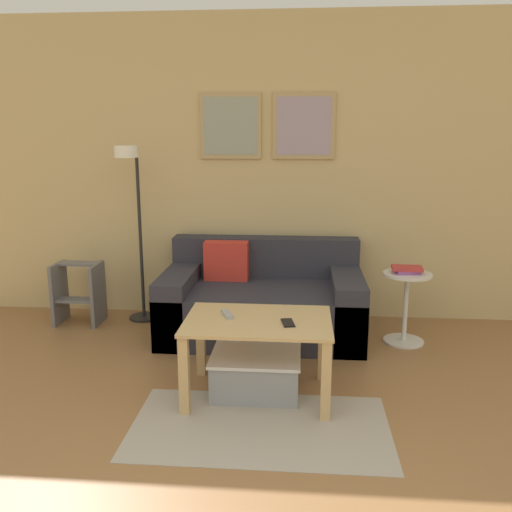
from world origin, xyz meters
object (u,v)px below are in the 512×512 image
at_px(remote_control, 227,314).
at_px(step_stool, 78,292).
at_px(side_table, 406,301).
at_px(coffee_table, 258,335).
at_px(book_stack, 407,269).
at_px(cell_phone, 288,323).
at_px(storage_bin, 256,373).
at_px(couch, 262,302).
at_px(floor_lamp, 134,210).

relative_size(remote_control, step_stool, 0.29).
distance_m(remote_control, step_stool, 1.83).
height_order(side_table, step_stool, side_table).
height_order(coffee_table, book_stack, book_stack).
bearing_deg(cell_phone, book_stack, 39.08).
relative_size(storage_bin, remote_control, 3.67).
relative_size(coffee_table, storage_bin, 1.60).
xyz_separation_m(side_table, remote_control, (-1.25, -0.91, 0.17)).
xyz_separation_m(couch, coffee_table, (0.05, -1.09, 0.14)).
xyz_separation_m(storage_bin, remote_control, (-0.18, 0.01, 0.37)).
xyz_separation_m(remote_control, cell_phone, (0.37, -0.11, -0.01)).
distance_m(couch, remote_control, 1.07).
xyz_separation_m(couch, side_table, (1.11, -0.12, 0.07)).
relative_size(couch, coffee_table, 1.78).
bearing_deg(storage_bin, remote_control, 175.99).
xyz_separation_m(coffee_table, book_stack, (1.05, 0.98, 0.18)).
height_order(couch, side_table, couch).
bearing_deg(floor_lamp, coffee_table, -47.16).
distance_m(floor_lamp, cell_phone, 1.86).
distance_m(couch, step_stool, 1.57).
xyz_separation_m(coffee_table, step_stool, (-1.62, 1.18, -0.12)).
bearing_deg(remote_control, book_stack, 13.46).
bearing_deg(couch, floor_lamp, 174.19).
xyz_separation_m(coffee_table, floor_lamp, (-1.11, 1.19, 0.58)).
bearing_deg(step_stool, coffee_table, -36.16).
relative_size(book_stack, cell_phone, 1.68).
distance_m(remote_control, cell_phone, 0.39).
relative_size(floor_lamp, side_table, 2.70).
height_order(couch, book_stack, couch).
height_order(storage_bin, floor_lamp, floor_lamp).
distance_m(couch, storage_bin, 1.06).
distance_m(floor_lamp, remote_control, 1.54).
bearing_deg(coffee_table, storage_bin, 112.46).
height_order(remote_control, step_stool, step_stool).
height_order(couch, cell_phone, couch).
height_order(coffee_table, cell_phone, cell_phone).
bearing_deg(storage_bin, cell_phone, -26.01).
distance_m(floor_lamp, side_table, 2.27).
bearing_deg(storage_bin, couch, 92.02).
bearing_deg(couch, book_stack, -5.33).
xyz_separation_m(coffee_table, storage_bin, (-0.02, 0.04, -0.27)).
height_order(couch, storage_bin, couch).
distance_m(storage_bin, cell_phone, 0.43).
bearing_deg(coffee_table, side_table, 42.34).
distance_m(book_stack, cell_phone, 1.36).
xyz_separation_m(couch, step_stool, (-1.57, 0.10, 0.02)).
relative_size(coffee_table, book_stack, 3.74).
xyz_separation_m(floor_lamp, step_stool, (-0.51, -0.01, -0.70)).
bearing_deg(book_stack, remote_control, -143.28).
bearing_deg(couch, remote_control, -97.75).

